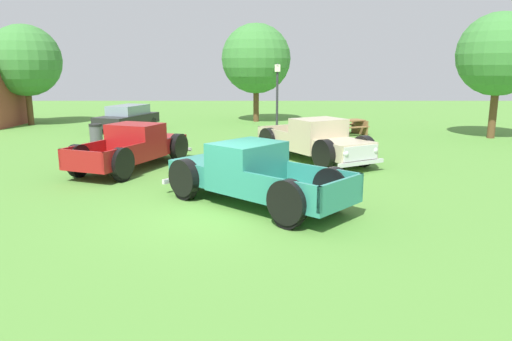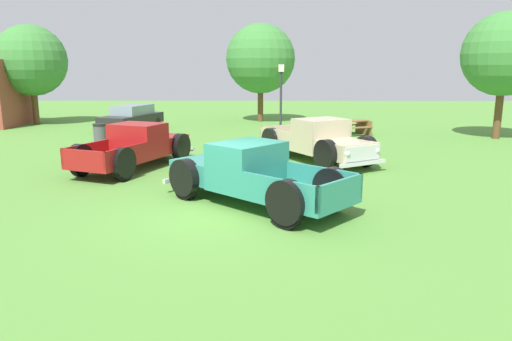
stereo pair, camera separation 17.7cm
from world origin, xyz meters
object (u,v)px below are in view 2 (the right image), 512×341
(picnic_table, at_px, (351,125))
(oak_tree_west, at_px, (505,54))
(pickup_truck_behind_left, at_px, (321,142))
(sedan_distant_a, at_px, (132,117))
(oak_tree_east, at_px, (31,61))
(trash_can, at_px, (100,134))
(lamp_post_near, at_px, (281,97))
(pickup_truck_foreground, at_px, (245,174))
(pickup_truck_behind_right, at_px, (140,146))
(oak_tree_center, at_px, (261,59))

(picnic_table, bearing_deg, oak_tree_west, -9.56)
(pickup_truck_behind_left, distance_m, picnic_table, 7.79)
(sedan_distant_a, xyz_separation_m, oak_tree_east, (-6.67, 2.69, 3.11))
(trash_can, relative_size, oak_tree_west, 0.16)
(sedan_distant_a, bearing_deg, lamp_post_near, -10.50)
(pickup_truck_foreground, bearing_deg, sedan_distant_a, 115.25)
(lamp_post_near, relative_size, picnic_table, 1.64)
(pickup_truck_foreground, height_order, pickup_truck_behind_right, pickup_truck_foreground)
(pickup_truck_foreground, distance_m, sedan_distant_a, 16.14)
(oak_tree_center, bearing_deg, sedan_distant_a, -147.73)
(oak_tree_center, bearing_deg, trash_can, -126.85)
(pickup_truck_foreground, xyz_separation_m, trash_can, (-6.96, 9.46, -0.27))
(pickup_truck_behind_left, distance_m, lamp_post_near, 7.88)
(pickup_truck_behind_right, height_order, trash_can, pickup_truck_behind_right)
(sedan_distant_a, xyz_separation_m, oak_tree_west, (18.84, -3.00, 3.32))
(pickup_truck_behind_right, relative_size, oak_tree_west, 0.88)
(oak_tree_west, bearing_deg, oak_tree_east, 167.42)
(oak_tree_west, bearing_deg, picnic_table, 170.44)
(pickup_truck_foreground, bearing_deg, oak_tree_east, 128.11)
(lamp_post_near, distance_m, trash_can, 9.20)
(pickup_truck_foreground, height_order, pickup_truck_behind_left, pickup_truck_behind_left)
(trash_can, relative_size, oak_tree_east, 0.16)
(trash_can, bearing_deg, pickup_truck_behind_left, -23.20)
(pickup_truck_behind_right, bearing_deg, oak_tree_west, 24.14)
(pickup_truck_behind_right, xyz_separation_m, trash_can, (-3.10, 4.96, -0.25))
(oak_tree_center, bearing_deg, oak_tree_west, -32.81)
(pickup_truck_foreground, relative_size, oak_tree_east, 0.84)
(pickup_truck_behind_right, distance_m, picnic_table, 12.12)
(picnic_table, bearing_deg, pickup_truck_behind_right, -137.02)
(pickup_truck_foreground, height_order, trash_can, pickup_truck_foreground)
(pickup_truck_behind_right, bearing_deg, pickup_truck_foreground, -49.36)
(picnic_table, distance_m, oak_tree_west, 7.90)
(pickup_truck_foreground, bearing_deg, pickup_truck_behind_right, 130.64)
(sedan_distant_a, relative_size, picnic_table, 2.01)
(picnic_table, xyz_separation_m, oak_tree_east, (-18.56, 4.52, 3.35))
(oak_tree_east, bearing_deg, lamp_post_near, -15.77)
(sedan_distant_a, relative_size, oak_tree_west, 0.74)
(trash_can, bearing_deg, picnic_table, 15.45)
(pickup_truck_foreground, height_order, oak_tree_east, oak_tree_east)
(lamp_post_near, bearing_deg, oak_tree_east, 164.23)
(oak_tree_east, bearing_deg, picnic_table, -13.69)
(pickup_truck_behind_right, distance_m, oak_tree_west, 17.65)
(picnic_table, bearing_deg, pickup_truck_behind_left, -108.03)
(sedan_distant_a, distance_m, picnic_table, 12.03)
(lamp_post_near, bearing_deg, picnic_table, -4.78)
(pickup_truck_foreground, distance_m, oak_tree_center, 19.39)
(pickup_truck_behind_left, height_order, oak_tree_east, oak_tree_east)
(pickup_truck_behind_right, relative_size, trash_can, 5.59)
(lamp_post_near, height_order, oak_tree_west, oak_tree_west)
(picnic_table, xyz_separation_m, trash_can, (-11.96, -3.31, -0.01))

